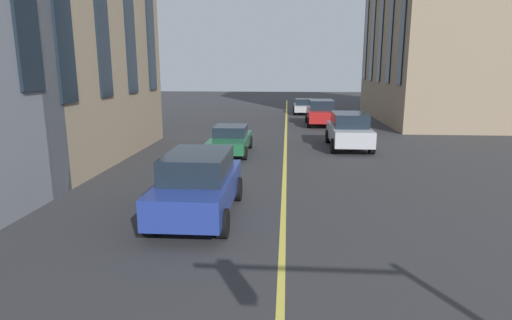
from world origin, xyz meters
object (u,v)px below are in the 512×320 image
at_px(car_silver_mid, 349,130).
at_px(car_green_oncoming, 230,139).
at_px(car_silver_parked_b, 304,106).
at_px(car_red_near, 321,112).
at_px(car_blue_parked_a, 198,184).

distance_m(car_silver_mid, car_green_oncoming, 6.39).
height_order(car_silver_parked_b, car_silver_mid, car_silver_mid).
bearing_deg(car_silver_parked_b, car_red_near, -172.91).
xyz_separation_m(car_silver_parked_b, car_red_near, (-7.92, -0.98, 0.27)).
distance_m(car_silver_parked_b, car_blue_parked_a, 28.43).
distance_m(car_silver_parked_b, car_silver_mid, 17.18).
xyz_separation_m(car_silver_mid, car_green_oncoming, (-1.85, 6.11, -0.27)).
bearing_deg(car_red_near, car_silver_mid, -175.05).
distance_m(car_green_oncoming, car_blue_parked_a, 9.23).
relative_size(car_red_near, car_blue_parked_a, 1.00).
bearing_deg(car_blue_parked_a, car_red_near, -13.91).
height_order(car_silver_parked_b, car_blue_parked_a, car_blue_parked_a).
bearing_deg(car_green_oncoming, car_silver_mid, -73.20).
relative_size(car_silver_mid, car_red_near, 1.00).
distance_m(car_silver_parked_b, car_green_oncoming, 19.42).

